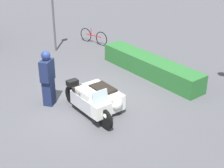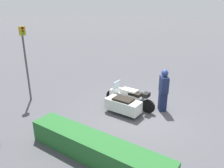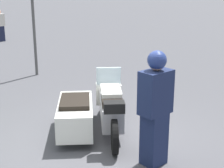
# 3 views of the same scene
# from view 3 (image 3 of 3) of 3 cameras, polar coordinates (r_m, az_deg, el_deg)

# --- Properties ---
(ground_plane) EXTENTS (160.00, 160.00, 0.00)m
(ground_plane) POSITION_cam_3_polar(r_m,az_deg,el_deg) (6.35, -2.72, -10.46)
(ground_plane) COLOR #4C4C51
(police_motorcycle) EXTENTS (2.55, 1.33, 1.15)m
(police_motorcycle) POSITION_cam_3_polar(r_m,az_deg,el_deg) (6.85, -3.51, -4.20)
(police_motorcycle) COLOR black
(police_motorcycle) RESTS_ON ground
(officer_rider) EXTENTS (0.56, 0.60, 1.90)m
(officer_rider) POSITION_cam_3_polar(r_m,az_deg,el_deg) (5.46, 7.20, -3.71)
(officer_rider) COLOR #192347
(officer_rider) RESTS_ON ground
(traffic_light_near) EXTENTS (0.22, 0.28, 3.58)m
(traffic_light_near) POSITION_cam_3_polar(r_m,az_deg,el_deg) (10.98, -13.18, 13.34)
(traffic_light_near) COLOR #4C4C4C
(traffic_light_near) RESTS_ON ground
(pedestrian_bystander) EXTENTS (0.49, 0.51, 1.57)m
(pedestrian_bystander) POSITION_cam_3_polar(r_m,az_deg,el_deg) (18.26, -18.11, 9.21)
(pedestrian_bystander) COLOR #191E38
(pedestrian_bystander) RESTS_ON ground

